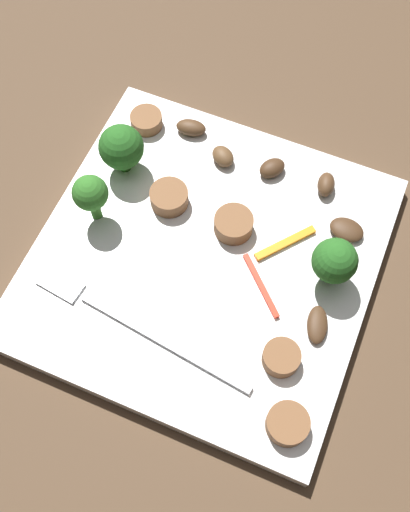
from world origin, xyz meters
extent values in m
plane|color=#4C3826|center=(0.00, 0.00, 0.00)|extent=(1.40, 1.40, 0.00)
cube|color=white|center=(0.00, 0.00, 0.01)|extent=(0.26, 0.26, 0.02)
cube|color=silver|center=(0.00, 0.08, 0.02)|extent=(0.14, 0.02, 0.00)
cube|color=silver|center=(0.09, 0.07, 0.02)|extent=(0.04, 0.02, 0.00)
cylinder|color=#296420|center=(-0.09, -0.02, 0.03)|extent=(0.01, 0.01, 0.02)
sphere|color=#235B1E|center=(-0.09, -0.02, 0.05)|extent=(0.03, 0.03, 0.03)
cylinder|color=#347525|center=(0.10, 0.00, 0.03)|extent=(0.01, 0.01, 0.03)
sphere|color=#2D6B23|center=(0.10, 0.00, 0.05)|extent=(0.03, 0.03, 0.03)
cylinder|color=#296420|center=(0.09, -0.05, 0.02)|extent=(0.01, 0.01, 0.02)
sphere|color=#235B1E|center=(0.09, -0.05, 0.04)|extent=(0.04, 0.04, 0.04)
cylinder|color=brown|center=(-0.10, 0.10, 0.02)|extent=(0.04, 0.04, 0.01)
cylinder|color=brown|center=(0.05, -0.03, 0.02)|extent=(0.04, 0.04, 0.01)
cylinder|color=brown|center=(-0.01, -0.03, 0.02)|extent=(0.04, 0.04, 0.02)
cylinder|color=brown|center=(-0.08, 0.06, 0.02)|extent=(0.03, 0.03, 0.01)
cylinder|color=brown|center=(0.10, -0.10, 0.02)|extent=(0.04, 0.04, 0.01)
ellipsoid|color=#4C331E|center=(-0.07, -0.10, 0.02)|extent=(0.02, 0.02, 0.01)
ellipsoid|color=brown|center=(0.02, -0.09, 0.02)|extent=(0.03, 0.03, 0.01)
ellipsoid|color=#422B19|center=(-0.02, -0.09, 0.02)|extent=(0.03, 0.03, 0.01)
ellipsoid|color=#422B19|center=(-0.10, -0.06, 0.02)|extent=(0.03, 0.02, 0.01)
ellipsoid|color=#4C331E|center=(0.06, -0.11, 0.02)|extent=(0.03, 0.02, 0.01)
ellipsoid|color=#422B19|center=(-0.10, 0.02, 0.02)|extent=(0.02, 0.03, 0.01)
cube|color=orange|center=(-0.05, -0.03, 0.02)|extent=(0.04, 0.05, 0.00)
cube|color=red|center=(-0.05, 0.01, 0.02)|extent=(0.04, 0.04, 0.00)
camera|label=1|loc=(-0.08, 0.19, 0.46)|focal=43.43mm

